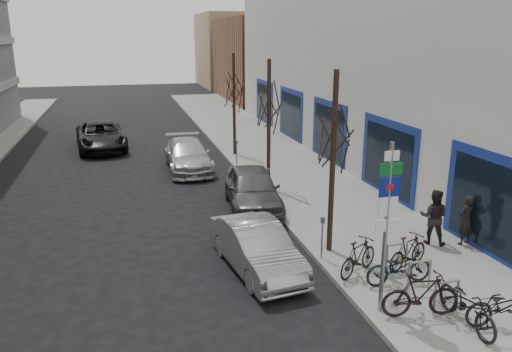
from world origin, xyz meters
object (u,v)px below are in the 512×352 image
tree_mid (269,94)px  parked_car_mid (253,189)px  highway_sign_pole (387,218)px  meter_front (322,234)px  bike_rack (420,272)px  meter_back (237,151)px  parked_car_back (188,155)px  lane_car (101,136)px  meter_mid (268,181)px  bike_far_inner (408,251)px  tree_far (234,80)px  bike_near_left (468,301)px  parked_car_front (257,247)px  bike_mid_curb (399,264)px  pedestrian_far (434,216)px  pedestrian_near (466,220)px  bike_far_curb (506,302)px  bike_mid_inner (358,256)px  bike_near_right (421,294)px  tree_near (335,120)px

tree_mid → parked_car_mid: tree_mid is taller
highway_sign_pole → meter_front: highway_sign_pole is taller
bike_rack → meter_back: size_ratio=1.78×
parked_car_back → lane_car: (-4.26, 5.87, 0.05)m
meter_back → meter_front: bearing=-90.0°
tree_mid → parked_car_mid: size_ratio=1.17×
lane_car → meter_back: bearing=-49.4°
meter_mid → bike_far_inner: bearing=-72.9°
tree_far → bike_far_inner: (1.61, -14.70, -3.45)m
tree_mid → bike_far_inner: 9.04m
meter_mid → parked_car_back: size_ratio=0.25×
bike_near_left → parked_car_back: bearing=105.8°
highway_sign_pole → lane_car: bearing=108.7°
meter_back → parked_car_mid: size_ratio=0.27×
bike_far_inner → parked_car_front: size_ratio=0.40×
tree_mid → bike_near_left: (1.33, -11.08, -3.35)m
bike_rack → bike_far_inner: bike_far_inner is taller
bike_mid_curb → bike_rack: bearing=-143.6°
parked_car_back → parked_car_mid: bearing=-75.1°
meter_back → pedestrian_far: 11.48m
meter_back → pedestrian_near: size_ratio=0.80×
pedestrian_near → bike_far_curb: bearing=49.0°
meter_mid → bike_mid_curb: meter_mid is taller
meter_front → bike_mid_inner: meter_front is taller
meter_front → pedestrian_far: 3.73m
bike_rack → pedestrian_far: size_ratio=1.29×
tree_mid → bike_mid_curb: 9.62m
bike_mid_curb → bike_near_right: bearing=168.4°
tree_mid → meter_back: 5.13m
bike_rack → pedestrian_near: (3.00, 2.22, 0.28)m
meter_front → pedestrian_near: size_ratio=0.80×
bike_mid_curb → pedestrian_far: 3.20m
bike_mid_inner → meter_front: bearing=-5.6°
bike_rack → pedestrian_far: (2.08, 2.54, 0.37)m
bike_near_left → bike_mid_curb: size_ratio=1.07×
meter_back → bike_near_left: size_ratio=0.65×
highway_sign_pole → meter_mid: highway_sign_pole is taller
highway_sign_pole → tree_near: size_ratio=0.76×
bike_near_left → pedestrian_near: (2.87, 3.90, 0.19)m
bike_rack → bike_far_curb: bike_far_curb is taller
bike_near_right → parked_car_front: parked_car_front is taller
parked_car_front → parked_car_mid: parked_car_mid is taller
bike_rack → tree_near: 4.66m
meter_mid → meter_back: 5.50m
tree_near → pedestrian_near: size_ratio=3.47×
tree_mid → parked_car_front: tree_mid is taller
pedestrian_far → bike_mid_inner: bearing=60.2°
bike_far_inner → highway_sign_pole: bearing=111.3°
parked_car_back → meter_front: bearing=-77.6°
tree_near → bike_mid_curb: tree_near is taller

